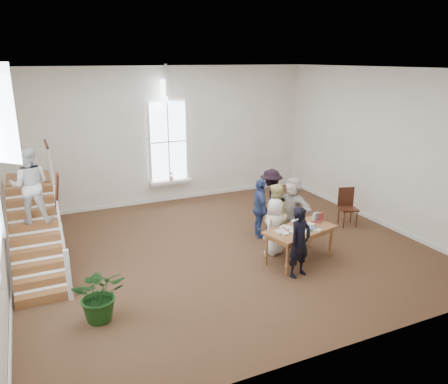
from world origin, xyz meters
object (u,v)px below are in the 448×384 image
library_table (300,232)px  woman_cluster_b (271,199)px  woman_cluster_c (292,206)px  floor_plant (100,294)px  side_chair (347,204)px  woman_cluster_a (260,208)px  person_yellow (275,215)px  elderly_woman (275,227)px  police_officer (300,242)px

library_table → woman_cluster_b: size_ratio=1.10×
library_table → woman_cluster_c: woman_cluster_c is taller
floor_plant → side_chair: size_ratio=0.97×
woman_cluster_a → person_yellow: bearing=-156.5°
floor_plant → side_chair: (7.43, 2.02, 0.09)m
person_yellow → woman_cluster_a: (-0.11, 0.58, 0.00)m
elderly_woman → woman_cluster_b: size_ratio=0.82×
person_yellow → woman_cluster_c: person_yellow is taller
person_yellow → woman_cluster_b: bearing=-145.5°
woman_cluster_c → side_chair: 1.90m
woman_cluster_b → police_officer: bearing=22.1°
woman_cluster_a → floor_plant: woman_cluster_a is taller
woman_cluster_b → floor_plant: 5.91m
person_yellow → woman_cluster_c: (0.79, 0.38, -0.00)m
floor_plant → woman_cluster_a: bearing=26.0°
library_table → side_chair: 3.01m
elderly_woman → floor_plant: 4.61m
library_table → police_officer: police_officer is taller
police_officer → person_yellow: size_ratio=0.99×
police_officer → woman_cluster_b: size_ratio=0.94×
woman_cluster_a → woman_cluster_b: woman_cluster_b is taller
library_table → person_yellow: size_ratio=1.16×
woman_cluster_b → side_chair: woman_cluster_b is taller
woman_cluster_c → woman_cluster_a: bearing=-119.2°
woman_cluster_b → woman_cluster_c: 0.72m
woman_cluster_a → woman_cluster_b: (0.60, 0.45, 0.04)m
woman_cluster_c → side_chair: woman_cluster_c is taller
library_table → side_chair: side_chair is taller
elderly_woman → floor_plant: size_ratio=1.33×
library_table → woman_cluster_c: size_ratio=1.16×
police_officer → woman_cluster_a: woman_cluster_a is taller
side_chair → woman_cluster_a: bearing=-169.4°
person_yellow → woman_cluster_b: 1.15m
woman_cluster_a → elderly_woman: bearing=-177.1°
person_yellow → woman_cluster_c: bearing=175.8°
police_officer → elderly_woman: 1.26m
library_table → woman_cluster_b: bearing=64.0°
woman_cluster_a → woman_cluster_b: bearing=-40.3°
library_table → person_yellow: 1.10m
police_officer → woman_cluster_b: woman_cluster_b is taller
woman_cluster_b → woman_cluster_c: (0.30, -0.65, -0.05)m
person_yellow → elderly_woman: bearing=28.8°
library_table → police_officer: bearing=-138.2°
police_officer → elderly_woman: (0.10, 1.25, -0.10)m
police_officer → side_chair: police_officer is taller
woman_cluster_a → police_officer: bearing=-174.3°
elderly_woman → library_table: bearing=91.7°
police_officer → person_yellow: person_yellow is taller
woman_cluster_a → woman_cluster_c: (0.90, -0.20, -0.00)m
person_yellow → side_chair: 2.70m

